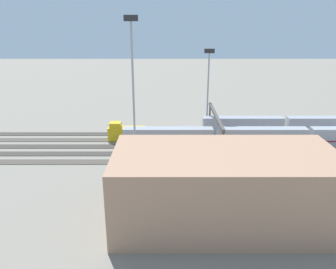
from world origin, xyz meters
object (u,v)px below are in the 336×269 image
object	(u,v)px
maintenance_shed	(224,188)
light_mast_0	(208,79)
signal_gantry	(216,119)
train_on_track_0	(285,126)
light_mast_1	(133,77)
train_on_track_1	(126,133)
train_on_track_2	(262,137)

from	to	relation	value
maintenance_shed	light_mast_0	bearing A→B (deg)	-92.90
signal_gantry	light_mast_0	bearing A→B (deg)	-86.69
train_on_track_0	light_mast_1	size ratio (longest dim) A/B	1.46
train_on_track_1	light_mast_1	size ratio (longest dim) A/B	0.31
train_on_track_0	light_mast_0	size ratio (longest dim) A/B	1.98
signal_gantry	train_on_track_2	bearing A→B (deg)	180.00
train_on_track_1	light_mast_0	world-z (taller)	light_mast_0
train_on_track_0	light_mast_0	xyz separation A→B (m)	(22.12, -2.83, 12.86)
light_mast_1	signal_gantry	size ratio (longest dim) A/B	1.30
signal_gantry	maintenance_shed	xyz separation A→B (m)	(3.10, 33.81, -1.36)
signal_gantry	maintenance_shed	size ratio (longest dim) A/B	0.71
light_mast_0	light_mast_1	size ratio (longest dim) A/B	0.74
light_mast_0	maintenance_shed	world-z (taller)	light_mast_0
light_mast_1	signal_gantry	distance (m)	26.24
train_on_track_1	train_on_track_2	bearing A→B (deg)	172.04
train_on_track_1	signal_gantry	size ratio (longest dim) A/B	0.40
train_on_track_2	light_mast_1	xyz separation A→B (m)	(31.51, 12.24, 17.54)
train_on_track_2	maintenance_shed	world-z (taller)	maintenance_shed
light_mast_0	signal_gantry	world-z (taller)	light_mast_0
light_mast_0	light_mast_1	distance (m)	31.61
train_on_track_1	train_on_track_2	world-z (taller)	same
train_on_track_1	train_on_track_2	distance (m)	36.10
train_on_track_2	light_mast_0	world-z (taller)	light_mast_0
train_on_track_1	signal_gantry	distance (m)	24.76
light_mast_1	train_on_track_0	bearing A→B (deg)	-151.40
light_mast_0	maintenance_shed	xyz separation A→B (m)	(2.36, 46.64, -9.42)
train_on_track_2	light_mast_0	size ratio (longest dim) A/B	3.00
train_on_track_1	light_mast_0	size ratio (longest dim) A/B	0.42
train_on_track_2	signal_gantry	world-z (taller)	signal_gantry
signal_gantry	maintenance_shed	distance (m)	33.98
train_on_track_0	light_mast_1	xyz separation A→B (m)	(40.80, 22.24, 17.51)
light_mast_1	maintenance_shed	bearing A→B (deg)	127.13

